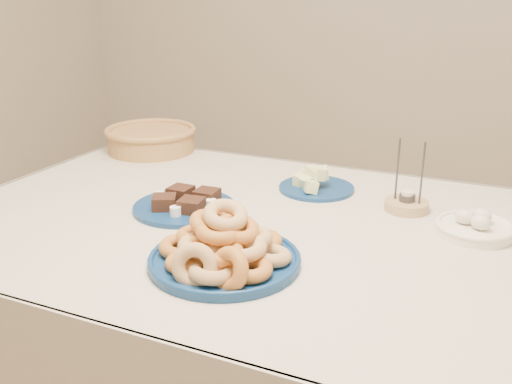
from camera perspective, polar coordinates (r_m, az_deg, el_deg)
dining_table at (r=1.51m, az=0.79°, el=-6.78°), size 1.71×1.11×0.75m
donut_platter at (r=1.23m, az=-3.24°, el=-5.67°), size 0.36×0.36×0.15m
melon_plate at (r=1.71m, az=5.89°, el=0.91°), size 0.26×0.26×0.08m
brownie_plate at (r=1.56m, az=-7.14°, el=-1.24°), size 0.34×0.34×0.05m
wicker_basket at (r=2.14m, az=-10.45°, el=5.30°), size 0.38×0.38×0.09m
candle_holder at (r=1.59m, az=14.83°, el=-1.16°), size 0.14×0.14×0.20m
egg_bowl at (r=1.49m, az=21.01°, el=-3.28°), size 0.24×0.24×0.06m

